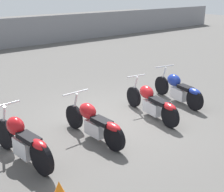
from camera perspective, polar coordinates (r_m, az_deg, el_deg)
name	(u,v)px	position (r m, az deg, el deg)	size (l,w,h in m)	color
ground_plane	(111,120)	(7.92, -0.11, -4.40)	(60.00, 60.00, 0.00)	#514F4C
motorcycle_slot_0	(22,140)	(6.21, -16.12, -7.77)	(0.71, 2.01, 1.01)	black
motorcycle_slot_1	(94,122)	(6.82, -3.37, -4.75)	(0.69, 2.00, 0.94)	black
motorcycle_slot_2	(152,102)	(8.04, 7.28, -1.12)	(0.67, 2.13, 0.94)	black
motorcycle_slot_3	(178,89)	(9.20, 12.00, 1.32)	(0.75, 2.04, 0.95)	black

